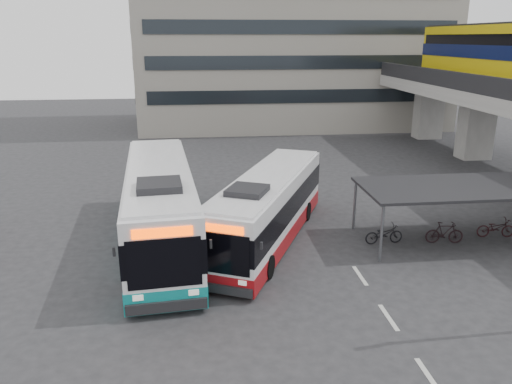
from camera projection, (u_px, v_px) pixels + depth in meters
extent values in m
plane|color=#28282B|center=(296.00, 279.00, 18.85)|extent=(120.00, 120.00, 0.00)
cube|color=gray|center=(476.00, 128.00, 37.07)|extent=(2.20, 1.60, 4.60)
cube|color=gray|center=(429.00, 112.00, 44.67)|extent=(2.20, 1.60, 4.60)
cube|color=black|center=(478.00, 84.00, 29.87)|extent=(0.35, 32.00, 1.10)
cube|color=gold|center=(509.00, 55.00, 32.81)|extent=(2.90, 20.00, 3.90)
cube|color=#0A123A|center=(510.00, 52.00, 32.75)|extent=(2.98, 20.02, 0.90)
cube|color=black|center=(512.00, 40.00, 32.51)|extent=(2.96, 19.20, 0.70)
cylinder|color=#595B60|center=(355.00, 205.00, 23.45)|extent=(0.12, 0.12, 2.40)
cylinder|color=#595B60|center=(382.00, 234.00, 20.03)|extent=(0.12, 0.12, 2.40)
cube|color=black|center=(475.00, 187.00, 21.88)|extent=(10.00, 4.00, 0.12)
imported|color=black|center=(383.00, 233.00, 22.05)|extent=(1.71, 0.60, 0.90)
imported|color=black|center=(441.00, 230.00, 22.32)|extent=(1.66, 0.47, 1.00)
imported|color=black|center=(497.00, 228.00, 22.62)|extent=(1.71, 0.60, 0.90)
cube|color=beige|center=(429.00, 377.00, 13.43)|extent=(0.15, 1.60, 0.01)
cube|color=beige|center=(388.00, 317.00, 16.27)|extent=(0.15, 1.60, 0.01)
cube|color=beige|center=(360.00, 276.00, 19.12)|extent=(0.15, 1.60, 0.01)
cube|color=white|center=(268.00, 205.00, 21.99)|extent=(6.70, 11.00, 2.53)
cube|color=maroon|center=(268.00, 230.00, 22.34)|extent=(6.76, 11.05, 0.69)
cube|color=black|center=(268.00, 202.00, 21.96)|extent=(6.77, 11.04, 1.06)
cube|color=#FF4000|center=(221.00, 229.00, 16.71)|extent=(1.52, 0.75, 0.28)
cube|color=black|center=(247.00, 191.00, 19.05)|extent=(1.89, 1.92, 0.26)
cylinder|color=black|center=(215.00, 259.00, 19.47)|extent=(0.63, 0.95, 0.92)
cylinder|color=black|center=(306.00, 211.00, 24.83)|extent=(0.63, 0.95, 0.92)
cube|color=white|center=(160.00, 202.00, 21.59)|extent=(3.81, 12.77, 2.88)
cube|color=#0E7F7F|center=(162.00, 231.00, 21.98)|extent=(3.85, 12.81, 0.79)
cube|color=black|center=(160.00, 199.00, 21.55)|extent=(3.87, 12.80, 1.21)
cube|color=#FF4000|center=(162.00, 232.00, 15.39)|extent=(1.87, 0.25, 0.31)
cube|color=black|center=(159.00, 186.00, 18.15)|extent=(1.75, 1.82, 0.29)
cylinder|color=black|center=(129.00, 276.00, 17.99)|extent=(0.41, 1.07, 1.05)
cylinder|color=black|center=(185.00, 205.00, 25.54)|extent=(0.41, 1.07, 1.05)
imported|color=black|center=(195.00, 266.00, 17.98)|extent=(0.55, 0.70, 1.70)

